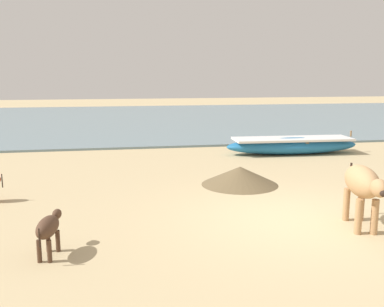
% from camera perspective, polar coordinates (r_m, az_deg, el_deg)
% --- Properties ---
extents(ground, '(80.00, 80.00, 0.00)m').
position_cam_1_polar(ground, '(8.37, 12.90, -8.46)').
color(ground, tan).
extents(sea_water, '(60.00, 20.00, 0.08)m').
position_cam_1_polar(sea_water, '(25.84, -2.87, 4.55)').
color(sea_water, slate).
rests_on(sea_water, ground).
extents(fishing_boat_0, '(4.54, 1.28, 0.75)m').
position_cam_1_polar(fishing_boat_0, '(15.06, 12.92, 1.08)').
color(fishing_boat_0, '#1E669E').
rests_on(fishing_boat_0, ground).
extents(cow_adult_tan, '(0.75, 1.66, 1.09)m').
position_cam_1_polar(cow_adult_tan, '(8.09, 21.37, -3.78)').
color(cow_adult_tan, tan).
rests_on(cow_adult_tan, ground).
extents(calf_far_dark, '(0.38, 0.93, 0.61)m').
position_cam_1_polar(calf_far_dark, '(6.84, -18.19, -9.18)').
color(calf_far_dark, '#4C3323').
rests_on(calf_far_dark, ground).
extents(debris_pile_1, '(2.60, 2.60, 0.45)m').
position_cam_1_polar(debris_pile_1, '(10.69, 6.25, -2.88)').
color(debris_pile_1, brown).
rests_on(debris_pile_1, ground).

